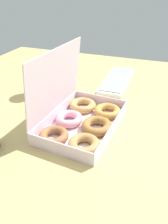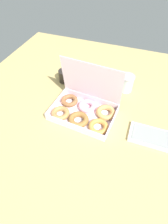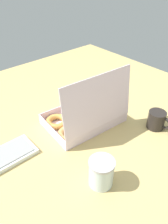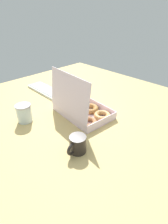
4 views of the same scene
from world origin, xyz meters
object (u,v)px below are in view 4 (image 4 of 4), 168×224
object	(u,v)px
keyboard	(46,90)
glass_jar	(24,113)
donut_box	(82,110)
coffee_mug	(77,144)

from	to	relation	value
keyboard	glass_jar	xyz separation A→B (cm)	(-29.18, 35.34, 4.75)
donut_box	glass_jar	bearing A→B (deg)	58.30
donut_box	keyboard	bearing A→B (deg)	-4.67
donut_box	keyboard	xyz separation A→B (cm)	(48.55, -3.97, -2.55)
keyboard	glass_jar	size ratio (longest dim) A/B	3.47
donut_box	keyboard	size ratio (longest dim) A/B	1.03
keyboard	coffee_mug	bearing A→B (deg)	157.48
keyboard	donut_box	bearing A→B (deg)	175.33
donut_box	coffee_mug	size ratio (longest dim) A/B	3.40
coffee_mug	glass_jar	bearing A→B (deg)	6.64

